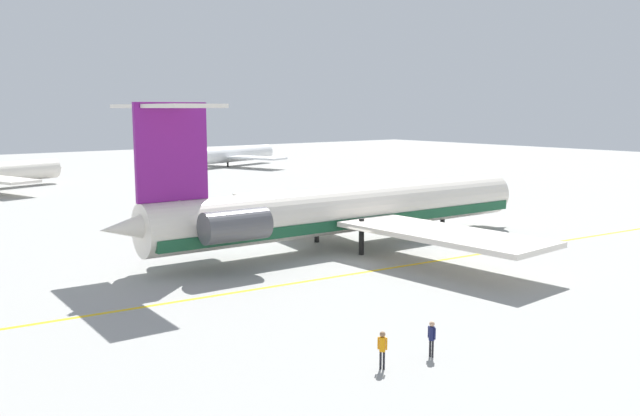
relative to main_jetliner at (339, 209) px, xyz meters
name	(u,v)px	position (x,y,z in m)	size (l,w,h in m)	color
ground	(362,261)	(-1.52, -4.62, -3.23)	(288.38, 288.38, 0.00)	#9E9E99
main_jetliner	(339,209)	(0.00, 0.00, 0.00)	(40.63, 36.08, 11.84)	silver
airliner_mid_right	(230,154)	(33.42, 74.43, -0.87)	(26.24, 26.31, 8.02)	white
ground_crew_near_nose	(432,334)	(-12.20, -21.50, -2.14)	(0.27, 0.44, 1.72)	black
ground_crew_near_tail	(382,345)	(-15.00, -21.16, -2.13)	(0.30, 0.36, 1.73)	black
safety_cone_wingtip	(381,201)	(21.17, 17.43, -2.95)	(0.40, 0.40, 0.55)	#EA590F
taxiway_centreline	(419,264)	(1.14, -8.00, -3.22)	(72.75, 0.36, 0.01)	gold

